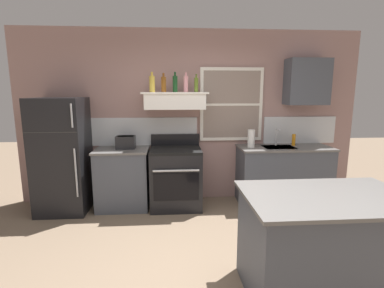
# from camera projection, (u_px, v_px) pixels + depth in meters

# --- Properties ---
(ground_plane) EXTENTS (16.00, 16.00, 0.00)m
(ground_plane) POSITION_uv_depth(u_px,v_px,m) (207.00, 284.00, 2.67)
(ground_plane) COLOR #7A6651
(back_wall) EXTENTS (5.40, 0.11, 2.70)m
(back_wall) POSITION_uv_depth(u_px,v_px,m) (192.00, 117.00, 4.61)
(back_wall) COLOR gray
(back_wall) RESTS_ON ground_plane
(refrigerator) EXTENTS (0.70, 0.72, 1.67)m
(refrigerator) POSITION_uv_depth(u_px,v_px,m) (62.00, 156.00, 4.18)
(refrigerator) COLOR black
(refrigerator) RESTS_ON ground_plane
(counter_left_of_stove) EXTENTS (0.79, 0.63, 0.91)m
(counter_left_of_stove) POSITION_uv_depth(u_px,v_px,m) (123.00, 178.00, 4.37)
(counter_left_of_stove) COLOR #474C56
(counter_left_of_stove) RESTS_ON ground_plane
(toaster) EXTENTS (0.30, 0.20, 0.19)m
(toaster) POSITION_uv_depth(u_px,v_px,m) (126.00, 142.00, 4.31)
(toaster) COLOR black
(toaster) RESTS_ON counter_left_of_stove
(stove_range) EXTENTS (0.76, 0.69, 1.09)m
(stove_range) POSITION_uv_depth(u_px,v_px,m) (176.00, 177.00, 4.39)
(stove_range) COLOR black
(stove_range) RESTS_ON ground_plane
(range_hood_shelf) EXTENTS (0.96, 0.52, 0.24)m
(range_hood_shelf) POSITION_uv_depth(u_px,v_px,m) (175.00, 100.00, 4.28)
(range_hood_shelf) COLOR white
(bottle_champagne_gold_foil) EXTENTS (0.08, 0.08, 0.29)m
(bottle_champagne_gold_foil) POSITION_uv_depth(u_px,v_px,m) (152.00, 84.00, 4.17)
(bottle_champagne_gold_foil) COLOR #B29333
(bottle_champagne_gold_foil) RESTS_ON range_hood_shelf
(bottle_amber_wine) EXTENTS (0.07, 0.07, 0.27)m
(bottle_amber_wine) POSITION_uv_depth(u_px,v_px,m) (164.00, 84.00, 4.21)
(bottle_amber_wine) COLOR brown
(bottle_amber_wine) RESTS_ON range_hood_shelf
(bottle_dark_green_wine) EXTENTS (0.07, 0.07, 0.29)m
(bottle_dark_green_wine) POSITION_uv_depth(u_px,v_px,m) (175.00, 84.00, 4.24)
(bottle_dark_green_wine) COLOR #143819
(bottle_dark_green_wine) RESTS_ON range_hood_shelf
(bottle_rose_pink) EXTENTS (0.07, 0.07, 0.29)m
(bottle_rose_pink) POSITION_uv_depth(u_px,v_px,m) (186.00, 84.00, 4.29)
(bottle_rose_pink) COLOR #C67F84
(bottle_rose_pink) RESTS_ON range_hood_shelf
(bottle_olive_oil_square) EXTENTS (0.06, 0.06, 0.26)m
(bottle_olive_oil_square) POSITION_uv_depth(u_px,v_px,m) (196.00, 85.00, 4.28)
(bottle_olive_oil_square) COLOR #4C601E
(bottle_olive_oil_square) RESTS_ON range_hood_shelf
(counter_right_with_sink) EXTENTS (1.43, 0.63, 0.91)m
(counter_right_with_sink) POSITION_uv_depth(u_px,v_px,m) (283.00, 175.00, 4.55)
(counter_right_with_sink) COLOR #474C56
(counter_right_with_sink) RESTS_ON ground_plane
(sink_faucet) EXTENTS (0.03, 0.17, 0.28)m
(sink_faucet) POSITION_uv_depth(u_px,v_px,m) (277.00, 135.00, 4.53)
(sink_faucet) COLOR silver
(sink_faucet) RESTS_ON counter_right_with_sink
(paper_towel_roll) EXTENTS (0.11, 0.11, 0.27)m
(paper_towel_roll) POSITION_uv_depth(u_px,v_px,m) (251.00, 138.00, 4.41)
(paper_towel_roll) COLOR white
(paper_towel_roll) RESTS_ON counter_right_with_sink
(dish_soap_bottle) EXTENTS (0.06, 0.06, 0.18)m
(dish_soap_bottle) POSITION_uv_depth(u_px,v_px,m) (294.00, 140.00, 4.56)
(dish_soap_bottle) COLOR orange
(dish_soap_bottle) RESTS_ON counter_right_with_sink
(kitchen_island) EXTENTS (1.40, 0.90, 0.91)m
(kitchen_island) POSITION_uv_depth(u_px,v_px,m) (324.00, 245.00, 2.46)
(kitchen_island) COLOR #474C56
(kitchen_island) RESTS_ON ground_plane
(upper_cabinet_right) EXTENTS (0.64, 0.32, 0.70)m
(upper_cabinet_right) POSITION_uv_depth(u_px,v_px,m) (307.00, 82.00, 4.45)
(upper_cabinet_right) COLOR #474C56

